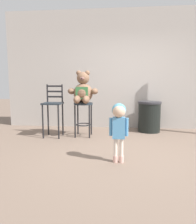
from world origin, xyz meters
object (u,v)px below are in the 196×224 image
object	(u,v)px
bar_stool_with_teddy	(83,112)
bar_chair_empty	(53,107)
teddy_bear	(83,91)
child_walking	(119,120)
trash_bin	(149,116)

from	to	relation	value
bar_stool_with_teddy	bar_chair_empty	world-z (taller)	bar_chair_empty
teddy_bear	child_walking	xyz separation A→B (m)	(0.78, -1.50, -0.36)
bar_chair_empty	trash_bin	bearing A→B (deg)	18.23
bar_chair_empty	bar_stool_with_teddy	bearing A→B (deg)	8.17
teddy_bear	trash_bin	xyz separation A→B (m)	(1.51, 0.65, -0.63)
child_walking	bar_stool_with_teddy	bearing A→B (deg)	139.86
bar_stool_with_teddy	teddy_bear	xyz separation A→B (m)	(0.00, -0.03, 0.46)
bar_stool_with_teddy	trash_bin	xyz separation A→B (m)	(1.51, 0.62, -0.17)
teddy_bear	bar_chair_empty	distance (m)	0.73
teddy_bear	bar_chair_empty	world-z (taller)	teddy_bear
bar_stool_with_teddy	bar_chair_empty	bearing A→B (deg)	-171.83
bar_stool_with_teddy	teddy_bear	distance (m)	0.46
trash_bin	teddy_bear	bearing A→B (deg)	-156.67
teddy_bear	child_walking	size ratio (longest dim) A/B	0.79
teddy_bear	trash_bin	size ratio (longest dim) A/B	0.95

